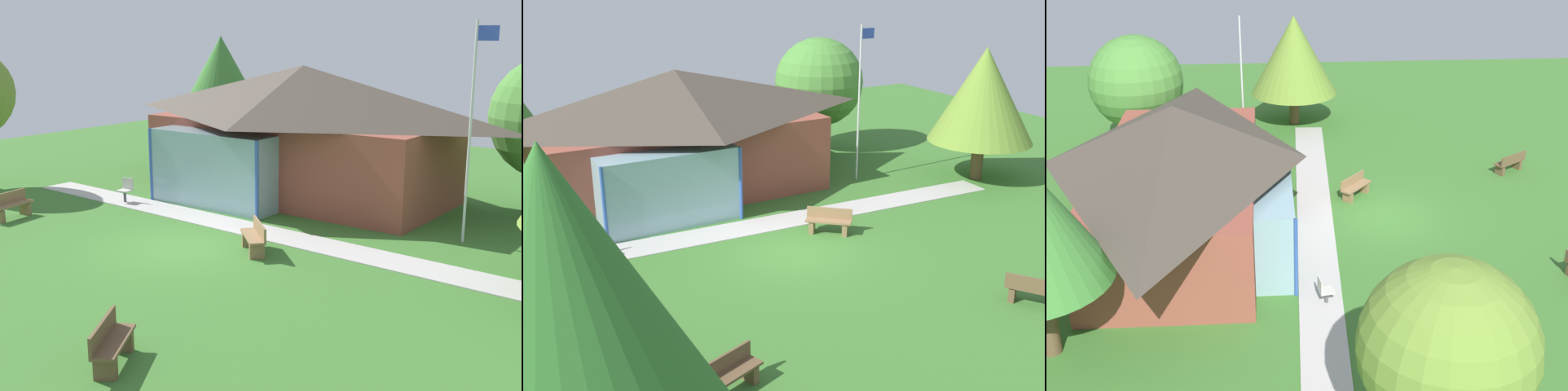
% 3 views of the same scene
% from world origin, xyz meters
% --- Properties ---
extents(ground_plane, '(44.00, 44.00, 0.00)m').
position_xyz_m(ground_plane, '(0.00, 0.00, 0.00)').
color(ground_plane, '#3D752D').
extents(pavilion, '(11.47, 6.89, 4.73)m').
position_xyz_m(pavilion, '(-0.97, 6.97, 2.46)').
color(pavilion, brown).
rests_on(pavilion, ground_plane).
extents(footpath, '(19.24, 2.07, 0.03)m').
position_xyz_m(footpath, '(0.00, 2.44, 0.01)').
color(footpath, '#BCB7B2').
rests_on(footpath, ground_plane).
extents(flagpole, '(0.64, 0.08, 6.20)m').
position_xyz_m(flagpole, '(6.03, 5.10, 3.40)').
color(flagpole, silver).
rests_on(flagpole, ground_plane).
extents(bench_rear_near_path, '(1.41, 1.33, 0.84)m').
position_xyz_m(bench_rear_near_path, '(1.80, 0.75, 0.40)').
color(bench_rear_near_path, olive).
rests_on(bench_rear_near_path, ground_plane).
extents(bench_front_right, '(1.18, 1.50, 0.84)m').
position_xyz_m(bench_front_right, '(3.74, -6.05, 0.40)').
color(bench_front_right, brown).
rests_on(bench_front_right, ground_plane).
extents(bench_mid_left, '(0.67, 1.55, 0.84)m').
position_xyz_m(bench_mid_left, '(-6.67, -1.14, 0.40)').
color(bench_mid_left, olive).
rests_on(bench_mid_left, ground_plane).
extents(bench_front_left, '(1.56, 0.92, 0.84)m').
position_xyz_m(bench_front_left, '(-4.76, -5.53, 0.40)').
color(bench_front_left, brown).
rests_on(bench_front_left, ground_plane).
extents(patio_chair_west, '(0.52, 0.52, 0.86)m').
position_xyz_m(patio_chair_west, '(-5.31, 2.56, 0.42)').
color(patio_chair_west, beige).
rests_on(patio_chair_west, ground_plane).
extents(tree_east_hedge, '(4.16, 4.16, 5.35)m').
position_xyz_m(tree_east_hedge, '(10.30, 2.71, 3.46)').
color(tree_east_hedge, brown).
rests_on(tree_east_hedge, ground_plane).
extents(tree_lawn_corner, '(4.75, 4.75, 6.55)m').
position_xyz_m(tree_lawn_corner, '(-8.44, -8.36, 4.39)').
color(tree_lawn_corner, brown).
rests_on(tree_lawn_corner, ground_plane).
extents(tree_behind_pavilion_right, '(4.05, 4.05, 5.24)m').
position_xyz_m(tree_behind_pavilion_right, '(7.03, 9.68, 3.20)').
color(tree_behind_pavilion_right, brown).
rests_on(tree_behind_pavilion_right, ground_plane).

